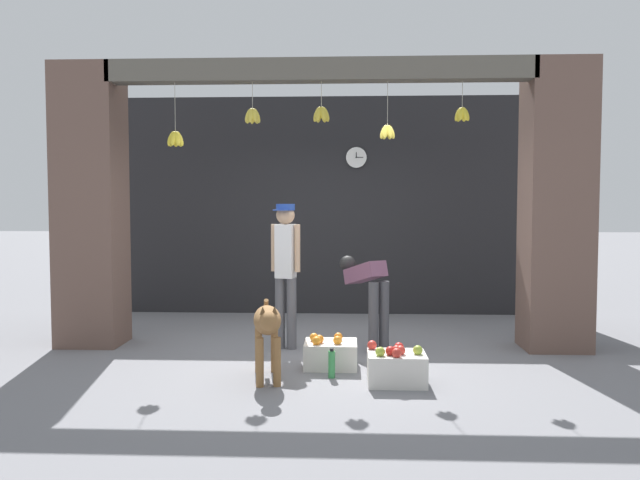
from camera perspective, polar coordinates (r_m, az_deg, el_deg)
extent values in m
plane|color=slate|center=(6.93, -0.13, -10.24)|extent=(60.00, 60.00, 0.00)
cube|color=#232326|center=(9.23, 0.58, 3.13)|extent=(6.56, 0.12, 3.19)
cube|color=brown|center=(7.62, -20.22, 2.90)|extent=(0.70, 0.60, 3.19)
cube|color=brown|center=(7.40, 20.80, 2.88)|extent=(0.70, 0.60, 3.19)
cube|color=#5B564C|center=(7.01, -0.09, 15.24)|extent=(4.66, 0.24, 0.24)
cylinder|color=#B2AD99|center=(7.17, -13.12, 11.75)|extent=(0.01, 0.01, 0.53)
ellipsoid|color=yellow|center=(7.11, -12.72, 9.01)|extent=(0.12, 0.07, 0.19)
ellipsoid|color=yellow|center=(7.15, -12.78, 8.98)|extent=(0.10, 0.11, 0.19)
ellipsoid|color=yellow|center=(7.17, -13.06, 8.96)|extent=(0.08, 0.12, 0.19)
ellipsoid|color=yellow|center=(7.16, -13.36, 8.97)|extent=(0.12, 0.09, 0.19)
ellipsoid|color=yellow|center=(7.12, -13.45, 9.00)|extent=(0.12, 0.09, 0.19)
ellipsoid|color=yellow|center=(7.09, -13.26, 9.03)|extent=(0.08, 0.12, 0.19)
ellipsoid|color=yellow|center=(7.09, -12.93, 9.03)|extent=(0.10, 0.11, 0.19)
cylinder|color=#B2AD99|center=(7.03, -6.20, 13.01)|extent=(0.01, 0.01, 0.28)
ellipsoid|color=yellow|center=(6.99, -5.82, 11.23)|extent=(0.12, 0.06, 0.18)
ellipsoid|color=yellow|center=(7.02, -5.92, 11.19)|extent=(0.10, 0.11, 0.19)
ellipsoid|color=yellow|center=(7.04, -6.22, 11.17)|extent=(0.08, 0.12, 0.18)
ellipsoid|color=yellow|center=(7.02, -6.49, 11.19)|extent=(0.11, 0.09, 0.19)
ellipsoid|color=yellow|center=(6.98, -6.54, 11.23)|extent=(0.11, 0.09, 0.19)
ellipsoid|color=yellow|center=(6.95, -6.33, 11.27)|extent=(0.08, 0.12, 0.18)
ellipsoid|color=yellow|center=(6.96, -6.00, 11.27)|extent=(0.10, 0.11, 0.19)
cylinder|color=#B2AD99|center=(6.91, 0.13, 13.22)|extent=(0.01, 0.01, 0.28)
ellipsoid|color=gold|center=(6.88, 0.51, 11.42)|extent=(0.12, 0.06, 0.18)
ellipsoid|color=gold|center=(6.92, 0.33, 11.38)|extent=(0.10, 0.11, 0.19)
ellipsoid|color=gold|center=(6.92, -0.05, 11.37)|extent=(0.10, 0.11, 0.19)
ellipsoid|color=gold|center=(6.88, -0.26, 11.42)|extent=(0.12, 0.06, 0.18)
ellipsoid|color=gold|center=(6.84, -0.08, 11.47)|extent=(0.10, 0.11, 0.19)
ellipsoid|color=gold|center=(6.84, 0.31, 11.47)|extent=(0.10, 0.11, 0.19)
cylinder|color=#B2AD99|center=(6.95, 6.20, 12.33)|extent=(0.01, 0.01, 0.47)
ellipsoid|color=yellow|center=(6.91, 6.53, 9.78)|extent=(0.11, 0.06, 0.17)
ellipsoid|color=yellow|center=(6.95, 6.34, 9.75)|extent=(0.09, 0.10, 0.18)
ellipsoid|color=yellow|center=(6.94, 5.99, 9.76)|extent=(0.09, 0.10, 0.18)
ellipsoid|color=yellow|center=(6.91, 5.83, 9.79)|extent=(0.11, 0.06, 0.17)
ellipsoid|color=yellow|center=(6.87, 6.03, 9.82)|extent=(0.09, 0.10, 0.18)
ellipsoid|color=yellow|center=(6.88, 6.38, 9.82)|extent=(0.09, 0.10, 0.18)
cylinder|color=#B2AD99|center=(7.09, 12.89, 12.86)|extent=(0.01, 0.01, 0.28)
ellipsoid|color=yellow|center=(7.06, 13.20, 11.13)|extent=(0.11, 0.06, 0.17)
ellipsoid|color=yellow|center=(7.09, 12.98, 11.10)|extent=(0.09, 0.10, 0.17)
ellipsoid|color=yellow|center=(7.09, 12.65, 11.11)|extent=(0.09, 0.10, 0.17)
ellipsoid|color=yellow|center=(7.05, 12.53, 11.16)|extent=(0.11, 0.06, 0.17)
ellipsoid|color=yellow|center=(7.02, 12.75, 11.19)|extent=(0.09, 0.10, 0.17)
ellipsoid|color=yellow|center=(7.02, 13.09, 11.18)|extent=(0.09, 0.10, 0.17)
ellipsoid|color=olive|center=(5.82, -4.84, -7.29)|extent=(0.35, 0.67, 0.25)
cylinder|color=olive|center=(5.66, -3.95, -11.06)|extent=(0.07, 0.07, 0.44)
cylinder|color=olive|center=(5.65, -5.52, -11.08)|extent=(0.07, 0.07, 0.44)
cylinder|color=olive|center=(6.13, -4.18, -9.94)|extent=(0.07, 0.07, 0.44)
cylinder|color=olive|center=(6.12, -5.63, -9.96)|extent=(0.07, 0.07, 0.44)
ellipsoid|color=olive|center=(5.46, -4.71, -7.37)|extent=(0.20, 0.26, 0.17)
cone|color=brown|center=(5.45, -4.18, -6.42)|extent=(0.06, 0.06, 0.07)
cone|color=brown|center=(5.45, -5.25, -6.43)|extent=(0.06, 0.06, 0.07)
cylinder|color=olive|center=(6.16, -4.96, -6.46)|extent=(0.08, 0.20, 0.26)
cylinder|color=#56565B|center=(7.02, -2.61, -6.74)|extent=(0.11, 0.11, 0.80)
cylinder|color=#56565B|center=(7.07, -3.68, -6.67)|extent=(0.11, 0.11, 0.80)
cube|color=white|center=(6.95, -3.17, -1.03)|extent=(0.24, 0.22, 0.60)
cylinder|color=tan|center=(6.90, -2.08, -0.76)|extent=(0.06, 0.06, 0.53)
cylinder|color=tan|center=(7.00, -4.24, -0.70)|extent=(0.06, 0.06, 0.53)
sphere|color=tan|center=(6.94, -3.18, 2.29)|extent=(0.21, 0.21, 0.21)
cylinder|color=#234299|center=(6.93, -3.18, 3.02)|extent=(0.21, 0.21, 0.07)
cube|color=#234299|center=(6.84, -3.49, 2.75)|extent=(0.20, 0.16, 0.01)
cylinder|color=#424247|center=(6.79, 4.91, -7.15)|extent=(0.11, 0.11, 0.79)
cylinder|color=#424247|center=(6.87, 5.88, -7.03)|extent=(0.11, 0.11, 0.79)
cube|color=#754760|center=(6.98, 4.14, -3.00)|extent=(0.50, 0.61, 0.31)
sphere|color=black|center=(7.27, 2.54, -2.17)|extent=(0.19, 0.19, 0.19)
cube|color=silver|center=(6.30, 0.98, -10.42)|extent=(0.52, 0.44, 0.25)
sphere|color=orange|center=(6.17, 1.61, -9.15)|extent=(0.09, 0.09, 0.09)
sphere|color=orange|center=(6.30, -0.55, -8.89)|extent=(0.09, 0.09, 0.09)
sphere|color=orange|center=(6.33, 1.69, -8.84)|extent=(0.09, 0.09, 0.09)
sphere|color=orange|center=(6.22, -0.06, -9.06)|extent=(0.09, 0.09, 0.09)
sphere|color=orange|center=(6.15, -0.33, -9.21)|extent=(0.09, 0.09, 0.09)
cube|color=silver|center=(5.79, 7.02, -11.57)|extent=(0.52, 0.42, 0.28)
sphere|color=red|center=(5.88, 4.78, -9.55)|extent=(0.09, 0.09, 0.09)
sphere|color=#99B238|center=(5.62, 5.53, -10.14)|extent=(0.09, 0.09, 0.09)
sphere|color=red|center=(5.60, 7.03, -10.22)|extent=(0.09, 0.09, 0.09)
sphere|color=red|center=(5.70, 7.37, -9.97)|extent=(0.09, 0.09, 0.09)
sphere|color=red|center=(5.82, 7.24, -9.69)|extent=(0.09, 0.09, 0.09)
sphere|color=#99B238|center=(5.73, 8.93, -9.92)|extent=(0.09, 0.09, 0.09)
sphere|color=red|center=(5.70, 7.03, -9.96)|extent=(0.09, 0.09, 0.09)
sphere|color=red|center=(5.66, 6.45, -10.06)|extent=(0.09, 0.09, 0.09)
cylinder|color=#38934C|center=(5.93, 1.08, -11.31)|extent=(0.06, 0.06, 0.25)
cylinder|color=black|center=(5.90, 1.08, -10.00)|extent=(0.04, 0.04, 0.03)
cylinder|color=black|center=(9.18, 3.34, 7.54)|extent=(0.32, 0.01, 0.32)
cylinder|color=white|center=(9.17, 3.34, 7.55)|extent=(0.30, 0.02, 0.30)
cube|color=black|center=(9.16, 3.34, 7.76)|extent=(0.01, 0.01, 0.08)
cube|color=black|center=(9.16, 3.62, 7.55)|extent=(0.11, 0.01, 0.01)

